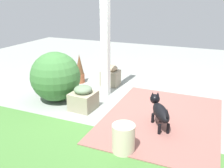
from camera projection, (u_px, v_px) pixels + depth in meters
The scene contains 9 objects.
ground_plane at pixel (117, 102), 4.72m from camera, with size 12.00×12.00×0.00m, color gray.
brick_path at pixel (162, 118), 4.09m from camera, with size 1.80×2.40×0.02m, color #8C5850.
porch_pillar at pixel (105, 33), 4.69m from camera, with size 0.15×0.15×2.51m, color white.
stone_planter_nearest at pixel (111, 76), 5.56m from camera, with size 0.38×0.34×0.47m.
stone_planter_mid at pixel (83, 98), 4.39m from camera, with size 0.43×0.45×0.44m.
round_shrub at pixel (56, 77), 4.69m from camera, with size 0.94×0.94×0.94m, color #3B6F37.
terracotta_pot_spiky at pixel (80, 69), 5.70m from camera, with size 0.22×0.22×0.67m.
dog at pixel (160, 111), 3.75m from camera, with size 0.46×0.65×0.47m.
ceramic_urn at pixel (123, 138), 3.18m from camera, with size 0.30×0.30×0.38m, color beige.
Camera 1 is at (-1.59, 4.03, 1.92)m, focal length 39.87 mm.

